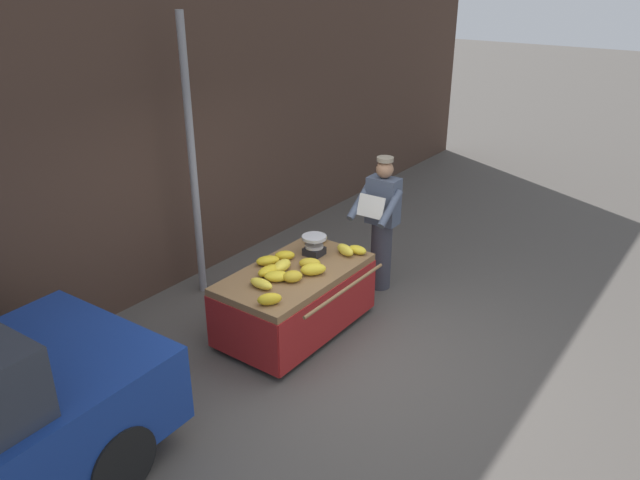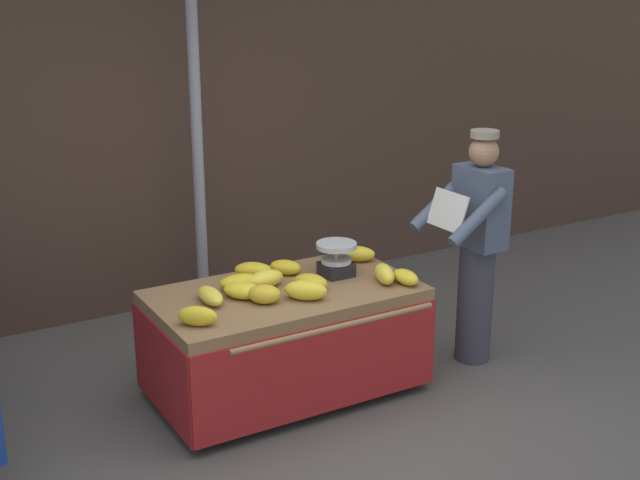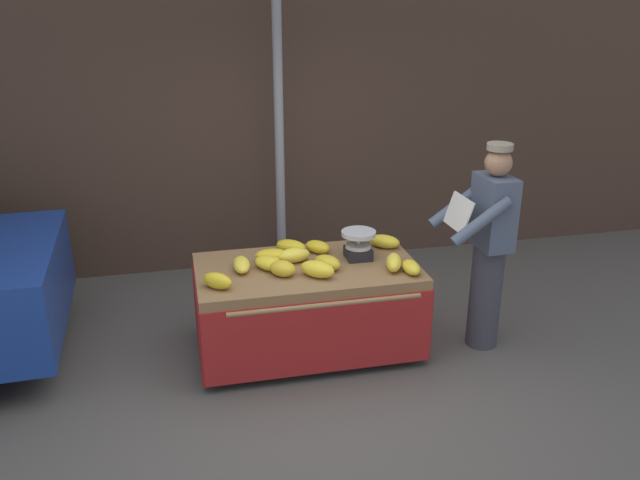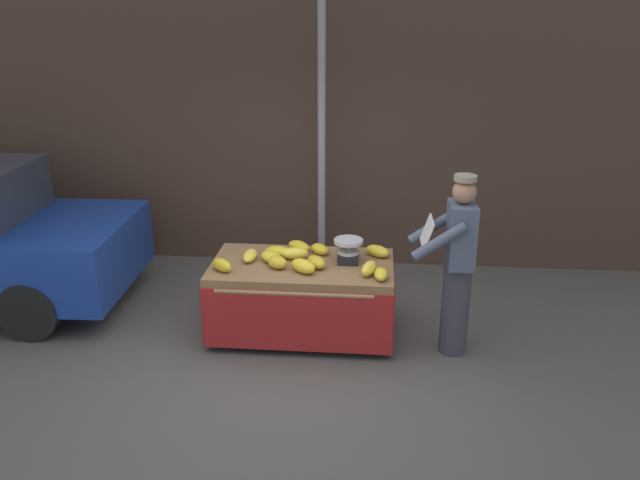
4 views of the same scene
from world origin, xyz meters
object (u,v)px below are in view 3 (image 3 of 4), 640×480
object	(u,v)px
banana_bunch_8	(294,255)
banana_bunch_2	(394,262)
banana_bunch_0	(283,268)
banana_bunch_4	(411,267)
banana_cart	(307,290)
banana_bunch_7	(273,255)
banana_bunch_5	(241,265)
banana_bunch_1	(318,247)
banana_bunch_6	(385,241)
weighing_scale	(358,245)
banana_bunch_3	(291,246)
banana_bunch_12	(328,262)
vendor_person	(488,247)
banana_bunch_9	(217,281)
street_pole	(279,115)
banana_bunch_10	(318,269)
banana_bunch_11	(269,263)

from	to	relation	value
banana_bunch_8	banana_bunch_2	bearing A→B (deg)	-24.10
banana_bunch_0	banana_bunch_4	distance (m)	0.99
banana_cart	banana_bunch_0	distance (m)	0.38
banana_bunch_0	banana_bunch_7	xyz separation A→B (m)	(-0.03, 0.29, -0.01)
banana_cart	banana_bunch_8	world-z (taller)	banana_bunch_8
banana_bunch_4	banana_bunch_5	distance (m)	1.31
banana_bunch_1	banana_bunch_6	size ratio (longest dim) A/B	0.85
weighing_scale	banana_bunch_6	distance (m)	0.34
banana_cart	banana_bunch_3	xyz separation A→B (m)	(-0.07, 0.32, 0.26)
banana_bunch_1	banana_bunch_12	bearing A→B (deg)	-90.29
banana_bunch_1	banana_bunch_12	size ratio (longest dim) A/B	0.95
banana_bunch_8	vendor_person	bearing A→B (deg)	-12.30
banana_cart	weighing_scale	size ratio (longest dim) A/B	6.33
banana_bunch_6	banana_bunch_1	bearing A→B (deg)	178.64
banana_bunch_3	banana_bunch_9	distance (m)	0.87
street_pole	vendor_person	world-z (taller)	street_pole
banana_bunch_10	banana_cart	bearing A→B (deg)	99.53
weighing_scale	banana_bunch_4	bearing A→B (deg)	-50.23
banana_cart	banana_bunch_0	world-z (taller)	banana_bunch_0
banana_cart	banana_bunch_1	xyz separation A→B (m)	(0.15, 0.26, 0.26)
banana_bunch_0	banana_bunch_8	size ratio (longest dim) A/B	0.78
banana_bunch_3	banana_bunch_11	distance (m)	0.39
banana_cart	banana_bunch_10	size ratio (longest dim) A/B	6.39
banana_bunch_6	banana_bunch_0	bearing A→B (deg)	-157.59
banana_cart	banana_bunch_8	xyz separation A→B (m)	(-0.09, 0.11, 0.27)
banana_bunch_9	banana_bunch_11	size ratio (longest dim) A/B	0.93
banana_bunch_4	banana_bunch_6	xyz separation A→B (m)	(-0.03, 0.56, 0.01)
banana_bunch_3	banana_bunch_11	world-z (taller)	same
banana_bunch_8	vendor_person	xyz separation A→B (m)	(1.52, -0.33, 0.06)
street_pole	banana_cart	size ratio (longest dim) A/B	1.89
banana_cart	banana_bunch_2	world-z (taller)	banana_bunch_2
street_pole	weighing_scale	world-z (taller)	street_pole
banana_bunch_3	vendor_person	bearing A→B (deg)	-19.97
street_pole	banana_bunch_5	xyz separation A→B (m)	(-0.57, -1.51, -0.87)
banana_bunch_3	banana_bunch_9	world-z (taller)	banana_bunch_9
banana_bunch_11	banana_bunch_1	bearing A→B (deg)	29.81
banana_bunch_0	banana_bunch_9	xyz separation A→B (m)	(-0.50, -0.12, -0.00)
banana_bunch_0	banana_bunch_8	distance (m)	0.28
banana_bunch_12	banana_bunch_11	bearing A→B (deg)	167.85
banana_bunch_3	vendor_person	distance (m)	1.60
banana_bunch_2	banana_bunch_11	distance (m)	0.97
banana_bunch_2	banana_bunch_10	bearing A→B (deg)	-179.95
banana_bunch_7	banana_bunch_5	bearing A→B (deg)	-155.70
weighing_scale	banana_bunch_0	size ratio (longest dim) A/B	1.34
banana_bunch_6	banana_bunch_7	distance (m)	0.97
banana_bunch_11	vendor_person	distance (m)	1.75
weighing_scale	banana_bunch_10	xyz separation A→B (m)	(-0.40, -0.29, -0.06)
street_pole	banana_bunch_0	distance (m)	1.91
banana_bunch_9	banana_bunch_11	world-z (taller)	banana_bunch_9
banana_bunch_8	banana_bunch_9	xyz separation A→B (m)	(-0.64, -0.36, 0.00)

